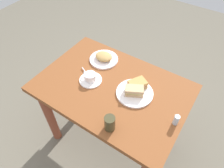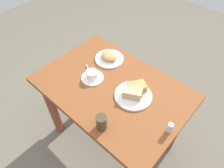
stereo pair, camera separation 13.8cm
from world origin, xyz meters
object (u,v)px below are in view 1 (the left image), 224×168
sandwich_plate (135,93)px  salt_shaker (176,120)px  coffee_saucer (91,80)px  coffee_cup (90,77)px  drinking_glass (110,123)px  sandwich_back (137,85)px  side_plate (104,59)px  sandwich_front (134,91)px  dining_table (112,99)px  spoon (86,73)px

sandwich_plate → salt_shaker: size_ratio=3.40×
coffee_saucer → coffee_cup: 0.03m
sandwich_plate → drinking_glass: bearing=91.1°
sandwich_back → coffee_cup: sandwich_back is taller
side_plate → salt_shaker: salt_shaker is taller
sandwich_front → sandwich_back: bearing=-82.3°
dining_table → sandwich_back: bearing=-153.6°
coffee_cup → drinking_glass: drinking_glass is taller
sandwich_front → spoon: 0.39m
coffee_saucer → drinking_glass: 0.41m
sandwich_front → drinking_glass: (-0.01, 0.29, 0.01)m
sandwich_front → drinking_glass: size_ratio=1.32×
dining_table → sandwich_back: 0.25m
sandwich_plate → dining_table: bearing=10.3°
sandwich_front → coffee_cup: 0.33m
spoon → coffee_saucer: bearing=153.8°
sandwich_plate → coffee_cup: size_ratio=2.32×
coffee_cup → spoon: (0.07, -0.03, -0.03)m
spoon → drinking_glass: bearing=145.2°
salt_shaker → drinking_glass: size_ratio=0.70×
dining_table → side_plate: bearing=-43.2°
sandwich_front → side_plate: bearing=-25.8°
drinking_glass → coffee_saucer: bearing=-36.4°
dining_table → sandwich_front: sandwich_front is taller
sandwich_plate → sandwich_front: size_ratio=1.81×
sandwich_front → coffee_cup: (0.32, 0.05, -0.00)m
dining_table → drinking_glass: size_ratio=10.01×
sandwich_back → side_plate: sandwich_back is taller
spoon → side_plate: 0.20m
coffee_saucer → sandwich_plate: bearing=-168.2°
sandwich_plate → sandwich_front: (-0.00, 0.01, 0.04)m
coffee_saucer → drinking_glass: size_ratio=1.54×
dining_table → coffee_cup: coffee_cup is taller
coffee_cup → side_plate: (0.05, -0.23, -0.03)m
coffee_cup → side_plate: bearing=-78.7°
sandwich_plate → spoon: (0.39, 0.03, 0.01)m
sandwich_front → coffee_saucer: bearing=9.7°
sandwich_back → coffee_saucer: 0.33m
sandwich_back → dining_table: bearing=26.4°
salt_shaker → drinking_glass: drinking_glass is taller
sandwich_front → coffee_cup: bearing=9.6°
salt_shaker → sandwich_plate: bearing=-12.0°
dining_table → drinking_glass: bearing=120.9°
dining_table → coffee_cup: 0.25m
sandwich_front → spoon: bearing=3.1°
sandwich_plate → coffee_saucer: size_ratio=1.55×
sandwich_back → spoon: sandwich_back is taller
side_plate → coffee_cup: bearing=101.3°
coffee_saucer → spoon: 0.08m
coffee_saucer → coffee_cup: (0.00, -0.00, 0.03)m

